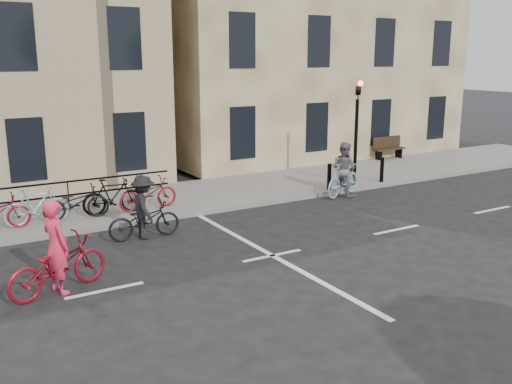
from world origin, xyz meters
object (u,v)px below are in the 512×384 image
traffic_light (357,120)px  cyclist_dark (144,214)px  cyclist_grey (343,174)px  cyclist_pink (57,261)px  bench (388,147)px

traffic_light → cyclist_dark: (-8.32, -1.51, -1.80)m
traffic_light → cyclist_grey: 2.05m
cyclist_dark → cyclist_grey: bearing=-79.7°
cyclist_pink → cyclist_dark: 3.61m
cyclist_pink → cyclist_grey: bearing=-90.2°
bench → cyclist_pink: 17.41m
bench → cyclist_dark: 14.00m
traffic_light → bench: (4.80, 3.39, -1.78)m
cyclist_dark → cyclist_pink: bearing=135.2°
bench → cyclist_dark: cyclist_dark is taller
traffic_light → bench: size_ratio=2.44×
bench → cyclist_pink: bearing=-155.1°
traffic_light → cyclist_grey: (-0.98, -0.57, -1.71)m
traffic_light → cyclist_pink: 11.81m
cyclist_pink → cyclist_dark: size_ratio=1.20×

